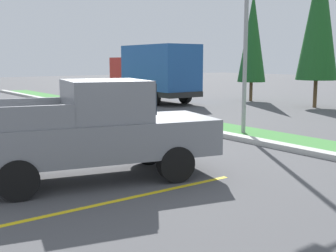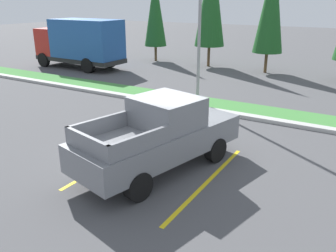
{
  "view_description": "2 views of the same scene",
  "coord_description": "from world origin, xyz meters",
  "px_view_note": "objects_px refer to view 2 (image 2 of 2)",
  "views": [
    {
      "loc": [
        8.28,
        -4.78,
        2.5
      ],
      "look_at": [
        0.24,
        1.13,
        0.98
      ],
      "focal_mm": 45.91,
      "sensor_mm": 36.0,
      "label": 1
    },
    {
      "loc": [
        5.15,
        -8.64,
        4.67
      ],
      "look_at": [
        -0.07,
        0.11,
        0.99
      ],
      "focal_mm": 37.47,
      "sensor_mm": 36.0,
      "label": 2
    }
  ],
  "objects_px": {
    "cargo_truck_distant": "(80,42)",
    "cypress_tree_center": "(271,4)",
    "street_light": "(198,11)",
    "cypress_tree_leftmost": "(155,10)",
    "pickup_truck_main": "(160,135)"
  },
  "relations": [
    {
      "from": "cargo_truck_distant",
      "to": "street_light",
      "type": "bearing_deg",
      "value": -20.26
    },
    {
      "from": "cypress_tree_center",
      "to": "pickup_truck_main",
      "type": "bearing_deg",
      "value": -84.55
    },
    {
      "from": "cargo_truck_distant",
      "to": "cypress_tree_center",
      "type": "relative_size",
      "value": 0.91
    },
    {
      "from": "street_light",
      "to": "cypress_tree_leftmost",
      "type": "bearing_deg",
      "value": 131.31
    },
    {
      "from": "street_light",
      "to": "cypress_tree_center",
      "type": "distance_m",
      "value": 9.3
    },
    {
      "from": "street_light",
      "to": "cypress_tree_leftmost",
      "type": "relative_size",
      "value": 1.09
    },
    {
      "from": "pickup_truck_main",
      "to": "street_light",
      "type": "bearing_deg",
      "value": 107.9
    },
    {
      "from": "street_light",
      "to": "cypress_tree_leftmost",
      "type": "distance_m",
      "value": 12.69
    },
    {
      "from": "street_light",
      "to": "cypress_tree_leftmost",
      "type": "height_order",
      "value": "street_light"
    },
    {
      "from": "pickup_truck_main",
      "to": "cypress_tree_leftmost",
      "type": "bearing_deg",
      "value": 123.14
    },
    {
      "from": "pickup_truck_main",
      "to": "cypress_tree_leftmost",
      "type": "relative_size",
      "value": 0.83
    },
    {
      "from": "street_light",
      "to": "cypress_tree_leftmost",
      "type": "xyz_separation_m",
      "value": [
        -8.37,
        9.53,
        -0.27
      ]
    },
    {
      "from": "cargo_truck_distant",
      "to": "street_light",
      "type": "relative_size",
      "value": 0.94
    },
    {
      "from": "cargo_truck_distant",
      "to": "cypress_tree_center",
      "type": "height_order",
      "value": "cypress_tree_center"
    },
    {
      "from": "cargo_truck_distant",
      "to": "street_light",
      "type": "distance_m",
      "value": 12.23
    }
  ]
}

